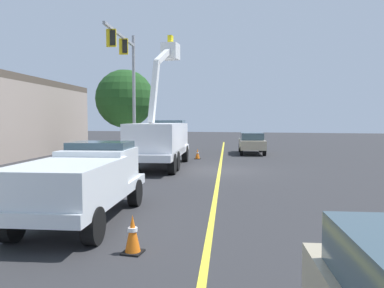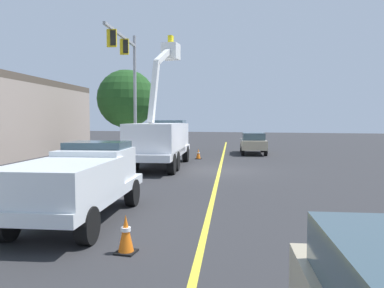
{
  "view_description": "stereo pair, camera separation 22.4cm",
  "coord_description": "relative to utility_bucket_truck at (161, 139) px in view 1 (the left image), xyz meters",
  "views": [
    {
      "loc": [
        -19.53,
        -3.67,
        2.74
      ],
      "look_at": [
        0.09,
        1.55,
        1.4
      ],
      "focal_mm": 34.87,
      "sensor_mm": 36.0,
      "label": 1
    },
    {
      "loc": [
        -19.47,
        -3.89,
        2.74
      ],
      "look_at": [
        0.09,
        1.55,
        1.4
      ],
      "focal_mm": 34.87,
      "sensor_mm": 36.0,
      "label": 2
    }
  ],
  "objects": [
    {
      "name": "traffic_cone_mid_front",
      "position": [
        4.64,
        -1.03,
        -1.27
      ],
      "size": [
        0.4,
        0.4,
        0.71
      ],
      "color": "black",
      "rests_on": "ground"
    },
    {
      "name": "passing_minivan",
      "position": [
        9.67,
        -4.24,
        -0.65
      ],
      "size": [
        5.05,
        2.66,
        1.69
      ],
      "color": "tan",
      "rests_on": "ground"
    },
    {
      "name": "service_pickup_truck",
      "position": [
        -11.47,
        -1.9,
        -0.5
      ],
      "size": [
        5.87,
        2.99,
        2.06
      ],
      "color": "silver",
      "rests_on": "ground"
    },
    {
      "name": "sidewalk_far_side",
      "position": [
        -1.94,
        3.48,
        -1.56
      ],
      "size": [
        59.77,
        13.43,
        0.12
      ],
      "primitive_type": "cube",
      "rotation": [
        0.0,
        0.0,
        0.17
      ],
      "color": "#B2ADA3",
      "rests_on": "ground"
    },
    {
      "name": "traffic_signal_mast",
      "position": [
        2.54,
        3.2,
        4.29
      ],
      "size": [
        6.33,
        1.22,
        8.59
      ],
      "color": "gray",
      "rests_on": "ground"
    },
    {
      "name": "utility_bucket_truck",
      "position": [
        0.0,
        0.0,
        0.0
      ],
      "size": [
        8.5,
        3.82,
        7.56
      ],
      "color": "white",
      "rests_on": "ground"
    },
    {
      "name": "ground",
      "position": [
        -0.76,
        -3.6,
        -1.62
      ],
      "size": [
        120.0,
        120.0,
        0.0
      ],
      "primitive_type": "plane",
      "color": "#2D2D30"
    },
    {
      "name": "traffic_cone_leading",
      "position": [
        -13.37,
        -4.18,
        -1.23
      ],
      "size": [
        0.4,
        0.4,
        0.8
      ],
      "color": "black",
      "rests_on": "ground"
    },
    {
      "name": "street_tree_right",
      "position": [
        7.43,
        5.69,
        2.77
      ],
      "size": [
        4.67,
        4.67,
        6.73
      ],
      "color": "brown",
      "rests_on": "ground"
    },
    {
      "name": "lane_centre_stripe",
      "position": [
        -0.76,
        -3.6,
        -1.62
      ],
      "size": [
        49.34,
        8.39,
        0.01
      ],
      "primitive_type": "cube",
      "rotation": [
        0.0,
        0.0,
        0.17
      ],
      "color": "yellow",
      "rests_on": "ground"
    }
  ]
}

